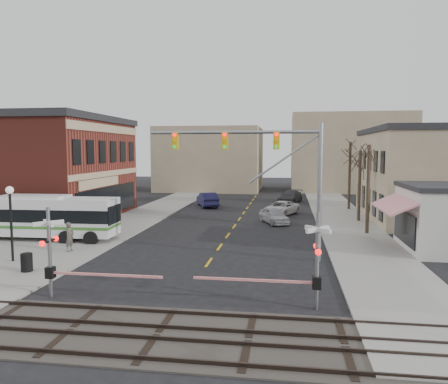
% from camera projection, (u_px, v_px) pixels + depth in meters
% --- Properties ---
extents(ground, '(160.00, 160.00, 0.00)m').
position_uv_depth(ground, '(202.00, 272.00, 23.18)').
color(ground, black).
rests_on(ground, ground).
extents(sidewalk_west, '(5.00, 60.00, 0.12)m').
position_uv_depth(sidewalk_west, '(149.00, 213.00, 44.24)').
color(sidewalk_west, gray).
rests_on(sidewalk_west, ground).
extents(sidewalk_east, '(5.00, 60.00, 0.12)m').
position_uv_depth(sidewalk_east, '(341.00, 217.00, 41.49)').
color(sidewalk_east, gray).
rests_on(sidewalk_east, ground).
extents(ballast_strip, '(160.00, 5.00, 0.06)m').
position_uv_depth(ballast_strip, '(157.00, 334.00, 15.30)').
color(ballast_strip, '#332D28').
rests_on(ballast_strip, ground).
extents(rail_tracks, '(160.00, 3.91, 0.14)m').
position_uv_depth(rail_tracks, '(157.00, 332.00, 15.29)').
color(rail_tracks, '#2D231E').
rests_on(rail_tracks, ground).
extents(tree_east_a, '(0.28, 0.28, 6.75)m').
position_uv_depth(tree_east_a, '(368.00, 189.00, 33.13)').
color(tree_east_a, '#382B21').
rests_on(tree_east_a, sidewalk_east).
extents(tree_east_b, '(0.28, 0.28, 6.30)m').
position_uv_depth(tree_east_b, '(359.00, 186.00, 39.02)').
color(tree_east_b, '#382B21').
rests_on(tree_east_b, sidewalk_east).
extents(tree_east_c, '(0.28, 0.28, 7.20)m').
position_uv_depth(tree_east_c, '(350.00, 176.00, 46.83)').
color(tree_east_c, '#382B21').
rests_on(tree_east_c, sidewalk_east).
extents(transit_bus, '(11.98, 2.97, 3.07)m').
position_uv_depth(transit_bus, '(34.00, 216.00, 31.26)').
color(transit_bus, silver).
rests_on(transit_bus, ground).
extents(traffic_signal_mast, '(10.12, 0.30, 8.00)m').
position_uv_depth(traffic_signal_mast, '(271.00, 163.00, 25.28)').
color(traffic_signal_mast, gray).
rests_on(traffic_signal_mast, ground).
extents(rr_crossing_west, '(5.60, 1.36, 4.00)m').
position_uv_depth(rr_crossing_west, '(59.00, 253.00, 19.06)').
color(rr_crossing_west, gray).
rests_on(rr_crossing_west, ground).
extents(rr_crossing_east, '(5.60, 1.36, 4.00)m').
position_uv_depth(rr_crossing_east, '(306.00, 262.00, 17.68)').
color(rr_crossing_east, gray).
rests_on(rr_crossing_east, ground).
extents(street_lamp, '(0.44, 0.44, 4.31)m').
position_uv_depth(street_lamp, '(10.00, 208.00, 24.71)').
color(street_lamp, black).
rests_on(street_lamp, sidewalk_west).
extents(trash_bin, '(0.60, 0.60, 0.95)m').
position_uv_depth(trash_bin, '(27.00, 262.00, 22.88)').
color(trash_bin, black).
rests_on(trash_bin, sidewalk_west).
extents(car_a, '(3.14, 4.43, 1.40)m').
position_uv_depth(car_a, '(274.00, 216.00, 38.45)').
color(car_a, '#9C9DA1').
rests_on(car_a, ground).
extents(car_b, '(3.46, 5.24, 1.63)m').
position_uv_depth(car_b, '(207.00, 200.00, 49.83)').
color(car_b, '#1C1B44').
rests_on(car_b, ground).
extents(car_c, '(3.99, 5.35, 1.35)m').
position_uv_depth(car_c, '(281.00, 208.00, 43.50)').
color(car_c, silver).
rests_on(car_c, ground).
extents(car_d, '(3.52, 5.48, 1.48)m').
position_uv_depth(car_d, '(290.00, 197.00, 53.60)').
color(car_d, '#39383D').
rests_on(car_d, ground).
extents(pedestrian_near, '(0.52, 0.72, 1.84)m').
position_uv_depth(pedestrian_near, '(70.00, 237.00, 27.36)').
color(pedestrian_near, '#4D463E').
rests_on(pedestrian_near, sidewalk_west).
extents(pedestrian_far, '(1.06, 1.07, 1.74)m').
position_uv_depth(pedestrian_far, '(67.00, 227.00, 31.10)').
color(pedestrian_far, '#2E3B51').
rests_on(pedestrian_far, sidewalk_west).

